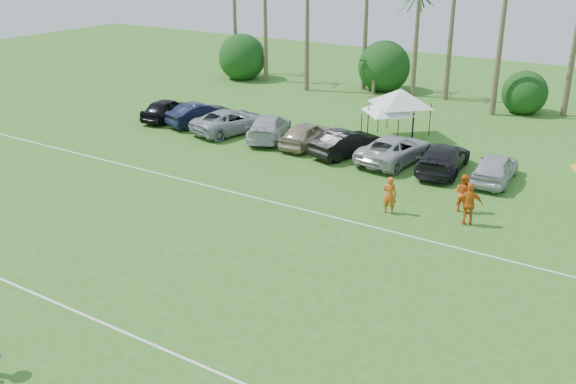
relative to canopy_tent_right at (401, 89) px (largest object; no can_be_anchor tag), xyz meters
The scene contains 20 objects.
ground 27.82m from the canopy_tent_right, 91.60° to the right, with size 120.00×120.00×0.00m, color #33691F.
field_lines 19.90m from the canopy_tent_right, 92.25° to the right, with size 80.00×12.10×0.01m.
palm_tree_4 12.19m from the canopy_tent_right, 114.69° to the left, with size 2.40×2.40×8.90m.
bush_tree_0 22.85m from the canopy_tent_right, 150.09° to the left, with size 4.00×4.00×4.00m.
bush_tree_1 13.31m from the canopy_tent_right, 120.76° to the left, with size 4.00×4.00×4.00m.
bush_tree_2 12.60m from the canopy_tent_right, 65.31° to the left, with size 4.00×4.00×4.00m.
sideline_player_a 12.85m from the canopy_tent_right, 68.55° to the right, with size 0.67×0.44×1.82m, color #CF5417.
sideline_player_b 12.43m from the canopy_tent_right, 52.39° to the right, with size 0.90×0.70×1.85m, color orange.
sideline_player_c 13.96m from the canopy_tent_right, 53.48° to the right, with size 1.18×0.49×2.01m, color orange.
canopy_tent_left 1.15m from the canopy_tent_right, 111.99° to the right, with size 3.89×3.89×3.15m.
canopy_tent_right is the anchor object (origin of this frame).
parked_car_0 16.62m from the canopy_tent_right, 162.55° to the right, with size 1.85×4.60×1.57m, color black.
parked_car_1 13.83m from the canopy_tent_right, 159.73° to the right, with size 1.66×4.76×1.57m, color black.
parked_car_2 11.31m from the canopy_tent_right, 153.17° to the right, with size 2.60×5.64×1.57m, color #9A9EA4.
parked_car_3 8.81m from the canopy_tent_right, 145.12° to the right, with size 2.20×5.40×1.57m, color #BAB9C4.
parked_car_4 6.81m from the canopy_tent_right, 129.29° to the right, with size 1.85×4.60×1.57m, color tan.
parked_car_5 5.81m from the canopy_tent_right, 102.22° to the right, with size 1.66×4.76×1.57m, color black.
parked_car_6 5.63m from the canopy_tent_right, 69.25° to the right, with size 2.60×5.64×1.57m, color #AAACAE.
parked_car_7 7.13m from the canopy_tent_right, 45.34° to the right, with size 2.20×5.40×1.57m, color black.
parked_car_8 9.36m from the canopy_tent_right, 32.42° to the right, with size 1.85×4.60×1.57m, color #B5B8C4.
Camera 1 is at (16.41, -10.24, 12.17)m, focal length 40.00 mm.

